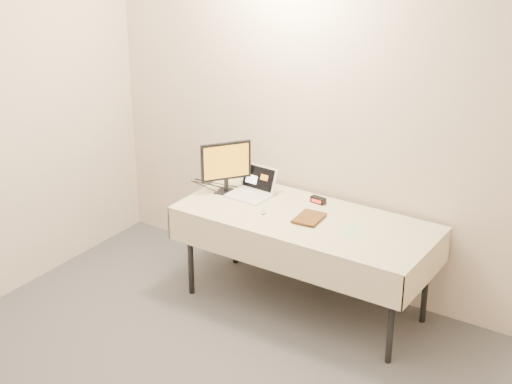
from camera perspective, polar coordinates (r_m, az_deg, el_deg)
The scene contains 9 objects.
back_wall at distance 5.72m, azimuth 6.07°, elevation 5.36°, with size 4.00×0.10×2.70m, color beige.
table at distance 5.60m, azimuth 3.62°, elevation -2.40°, with size 1.86×0.81×0.74m.
laptop at distance 5.91m, azimuth -0.25°, elevation 0.26°, with size 0.32×0.30×0.20m.
monitor at distance 5.88m, azimuth -2.20°, elevation 2.08°, with size 0.25×0.33×0.40m.
book at distance 5.52m, azimuth 3.06°, elevation -0.71°, with size 0.18×0.02×0.24m, color #8E5419.
alarm_clock at distance 5.79m, azimuth 4.54°, elevation -0.59°, with size 0.12×0.06×0.05m.
clicker at distance 5.62m, azimuth 0.54°, elevation -1.45°, with size 0.04×0.08×0.02m, color silver.
paper_form at distance 5.40m, azimuth 6.89°, elevation -2.80°, with size 0.10×0.25×0.00m, color #AED3A8.
usb_dongle at distance 5.94m, azimuth -2.80°, elevation -0.11°, with size 0.06×0.02×0.01m, color black.
Camera 1 is at (2.46, -2.36, 3.09)m, focal length 55.00 mm.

